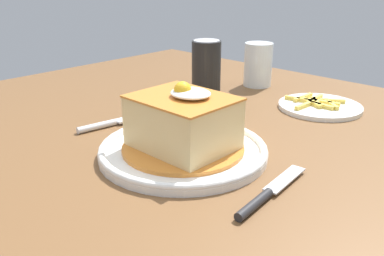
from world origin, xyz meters
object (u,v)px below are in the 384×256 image
(side_plate_fries, at_px, (319,106))
(soda_can, at_px, (206,68))
(drinking_glass, at_px, (258,68))
(fork, at_px, (107,124))
(knife, at_px, (264,196))
(main_plate, at_px, (183,150))

(side_plate_fries, bearing_deg, soda_can, -160.81)
(soda_can, height_order, drinking_glass, soda_can)
(fork, relative_size, knife, 0.86)
(fork, bearing_deg, soda_can, 92.28)
(main_plate, xyz_separation_m, soda_can, (-0.20, 0.28, 0.05))
(fork, xyz_separation_m, drinking_glass, (0.03, 0.43, 0.04))
(main_plate, bearing_deg, knife, -9.04)
(soda_can, relative_size, side_plate_fries, 0.73)
(drinking_glass, bearing_deg, fork, -93.99)
(drinking_glass, height_order, side_plate_fries, drinking_glass)
(soda_can, bearing_deg, side_plate_fries, 19.19)
(knife, xyz_separation_m, side_plate_fries, (-0.13, 0.39, -0.00))
(soda_can, distance_m, side_plate_fries, 0.26)
(fork, bearing_deg, main_plate, 2.51)
(main_plate, bearing_deg, side_plate_fries, 83.45)
(knife, relative_size, side_plate_fries, 0.98)
(main_plate, height_order, drinking_glass, drinking_glass)
(fork, distance_m, side_plate_fries, 0.43)
(fork, bearing_deg, drinking_glass, 86.01)
(main_plate, height_order, fork, main_plate)
(main_plate, distance_m, soda_can, 0.34)
(fork, height_order, soda_can, soda_can)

